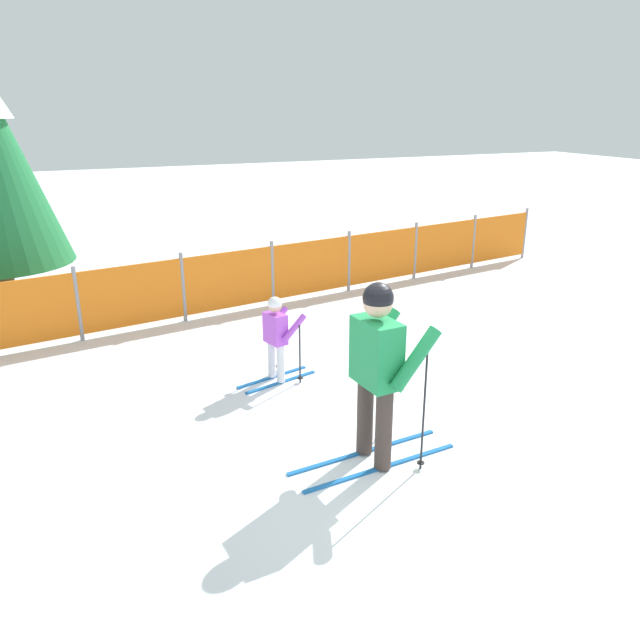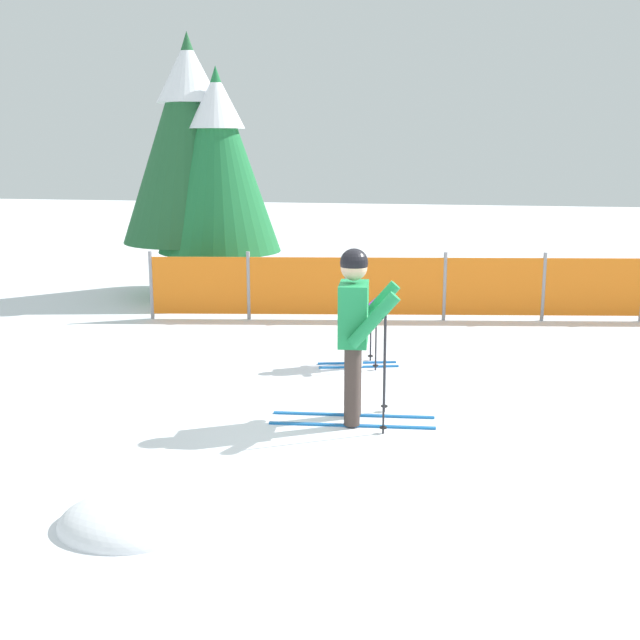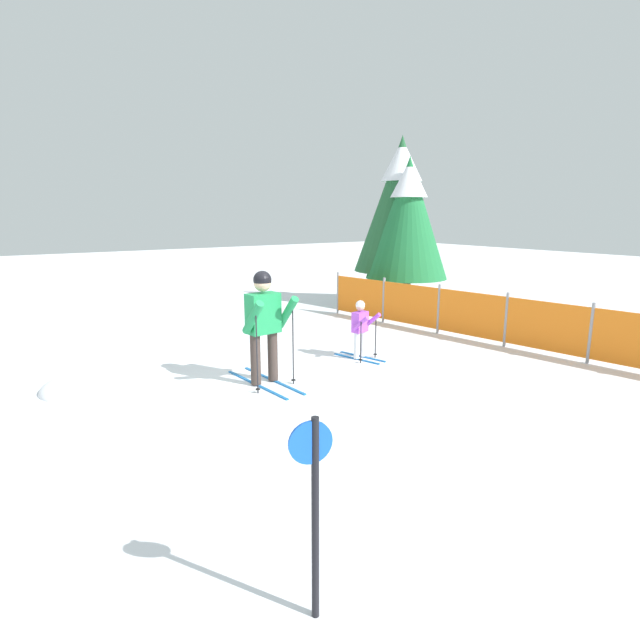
# 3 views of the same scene
# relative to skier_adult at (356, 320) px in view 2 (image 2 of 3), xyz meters

# --- Properties ---
(ground_plane) EXTENTS (60.00, 60.00, 0.00)m
(ground_plane) POSITION_rel_skier_adult_xyz_m (0.22, -0.22, -1.04)
(ground_plane) COLOR white
(skier_adult) EXTENTS (1.68, 0.77, 1.76)m
(skier_adult) POSITION_rel_skier_adult_xyz_m (0.00, 0.00, 0.00)
(skier_adult) COLOR #1966B2
(skier_adult) RESTS_ON ground_plane
(skier_child) EXTENTS (1.03, 0.55, 1.07)m
(skier_child) POSITION_rel_skier_adult_xyz_m (-0.23, 2.07, -0.42)
(skier_child) COLOR #1966B2
(skier_child) RESTS_ON ground_plane
(safety_fence) EXTENTS (10.77, 1.75, 1.08)m
(safety_fence) POSITION_rel_skier_adult_xyz_m (1.50, 5.08, -0.50)
(safety_fence) COLOR gray
(safety_fence) RESTS_ON ground_plane
(conifer_far) EXTENTS (2.51, 2.51, 4.66)m
(conifer_far) POSITION_rel_skier_adult_xyz_m (-3.89, 6.39, 1.83)
(conifer_far) COLOR #4C3823
(conifer_far) RESTS_ON ground_plane
(conifer_near) EXTENTS (2.18, 2.18, 4.05)m
(conifer_near) POSITION_rel_skier_adult_xyz_m (-3.30, 6.12, 1.46)
(conifer_near) COLOR #4C3823
(conifer_near) RESTS_ON ground_plane
(snow_mound) EXTENTS (1.05, 0.89, 0.42)m
(snow_mound) POSITION_rel_skier_adult_xyz_m (-1.33, -2.55, -1.04)
(snow_mound) COLOR white
(snow_mound) RESTS_ON ground_plane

